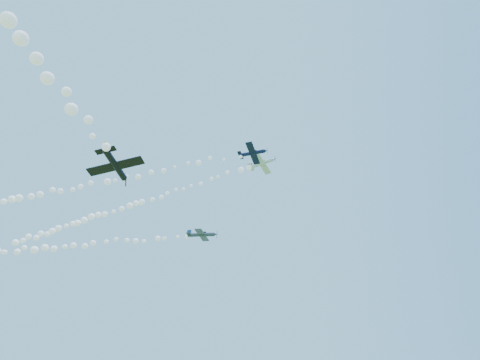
# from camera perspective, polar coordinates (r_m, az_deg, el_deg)

# --- Properties ---
(plane_white) EXTENTS (6.21, 6.53, 1.70)m
(plane_white) POSITION_cam_1_polar(r_m,az_deg,el_deg) (84.02, 3.14, 2.39)
(plane_white) COLOR white
(smoke_trail_white) EXTENTS (69.86, 29.11, 2.73)m
(smoke_trail_white) POSITION_cam_1_polar(r_m,az_deg,el_deg) (103.40, -17.05, -4.10)
(smoke_trail_white) COLOR white
(plane_navy) EXTENTS (6.07, 6.43, 1.90)m
(plane_navy) POSITION_cam_1_polar(r_m,az_deg,el_deg) (77.52, 1.83, 3.85)
(plane_navy) COLOR black
(smoke_trail_navy) EXTENTS (81.76, 17.34, 2.45)m
(smoke_trail_navy) POSITION_cam_1_polar(r_m,az_deg,el_deg) (95.82, -24.06, -1.36)
(smoke_trail_navy) COLOR white
(plane_grey) EXTENTS (6.99, 7.30, 2.46)m
(plane_grey) POSITION_cam_1_polar(r_m,az_deg,el_deg) (87.79, -5.42, -7.74)
(plane_grey) COLOR #333A4A
(smoke_trail_grey) EXTENTS (78.54, 6.47, 3.16)m
(smoke_trail_grey) POSITION_cam_1_polar(r_m,az_deg,el_deg) (105.25, -28.17, -8.71)
(smoke_trail_grey) COLOR white
(plane_black) EXTENTS (8.38, 8.01, 2.71)m
(plane_black) POSITION_cam_1_polar(r_m,az_deg,el_deg) (61.73, -17.29, 2.00)
(plane_black) COLOR black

